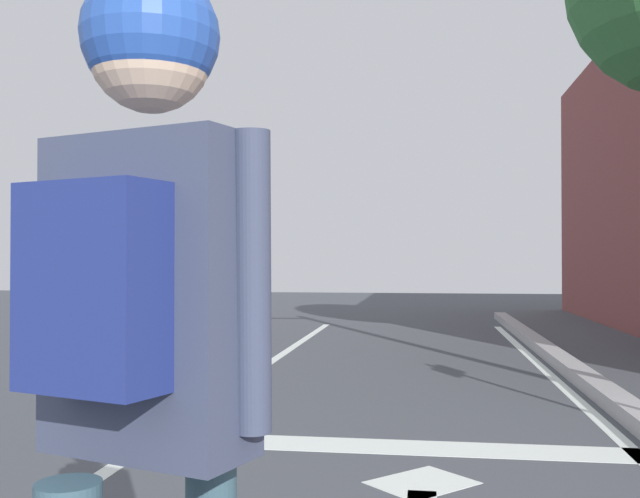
{
  "coord_description": "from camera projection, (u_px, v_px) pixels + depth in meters",
  "views": [
    {
      "loc": [
        1.56,
        1.61,
        1.31
      ],
      "look_at": [
        0.82,
        6.75,
        1.38
      ],
      "focal_mm": 40.58,
      "sensor_mm": 36.0,
      "label": 1
    }
  ],
  "objects": [
    {
      "name": "stop_bar",
      "position": [
        397.0,
        447.0,
        5.02
      ],
      "size": [
        3.49,
        0.4,
        0.01
      ],
      "primitive_type": "cube",
      "color": "silver",
      "rests_on": "ground"
    },
    {
      "name": "lane_arrow_head",
      "position": [
        422.0,
        482.0,
        4.22
      ],
      "size": [
        0.71,
        0.71,
        0.01
      ],
      "primitive_type": "cube",
      "rotation": [
        0.0,
        0.0,
        0.79
      ],
      "color": "silver",
      "rests_on": "ground"
    },
    {
      "name": "skater",
      "position": [
        145.0,
        298.0,
        1.36
      ],
      "size": [
        0.47,
        0.64,
        1.79
      ],
      "color": "#35525F",
      "rests_on": "skateboard"
    },
    {
      "name": "lane_line_center",
      "position": [
        118.0,
        464.0,
        4.61
      ],
      "size": [
        0.12,
        20.0,
        0.01
      ],
      "primitive_type": "cube",
      "color": "silver",
      "rests_on": "ground"
    }
  ]
}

